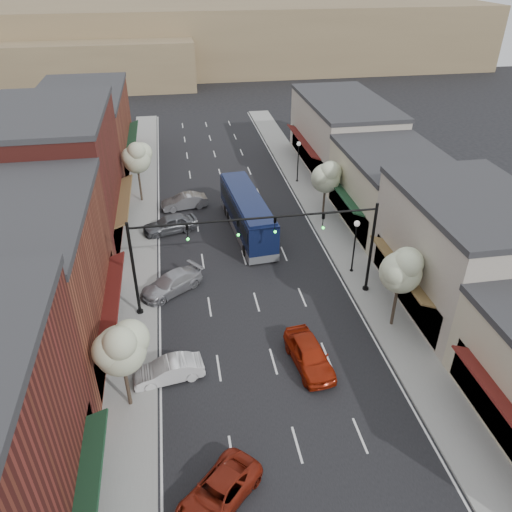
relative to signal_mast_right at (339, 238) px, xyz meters
name	(u,v)px	position (x,y,z in m)	size (l,w,h in m)	color
ground	(280,386)	(-5.62, -8.00, -4.62)	(160.00, 160.00, 0.00)	black
sidewalk_left	(139,238)	(-14.02, 10.50, -4.55)	(2.80, 73.00, 0.15)	gray
sidewalk_right	(329,223)	(2.78, 10.50, -4.55)	(2.80, 73.00, 0.15)	gray
curb_left	(155,237)	(-12.62, 10.50, -4.55)	(0.25, 73.00, 0.17)	gray
curb_right	(313,224)	(1.38, 10.50, -4.55)	(0.25, 73.00, 0.17)	gray
bldg_left_midnear	(20,283)	(-19.85, -2.00, 0.03)	(10.14, 14.10, 9.40)	brown
bldg_left_midfar	(57,178)	(-19.86, 12.00, 0.78)	(10.14, 14.10, 10.90)	maroon
bldg_left_far	(84,131)	(-19.84, 28.00, -0.46)	(10.14, 18.10, 8.40)	brown
bldg_right_midnear	(464,252)	(8.10, -2.00, -0.72)	(9.14, 12.10, 7.90)	#ABA093
bldg_right_midfar	(391,189)	(8.08, 10.00, -1.46)	(9.14, 12.10, 6.40)	#B9B293
bldg_right_far	(342,134)	(8.09, 24.00, -0.96)	(9.14, 16.10, 7.40)	#ABA093
hill_far	(188,36)	(-5.62, 82.00, 1.38)	(120.00, 30.00, 12.00)	#7A6647
hill_near	(50,62)	(-30.62, 70.00, -0.62)	(50.00, 20.00, 8.00)	#7A6647
signal_mast_right	(339,238)	(0.00, 0.00, 0.00)	(8.22, 0.46, 7.00)	black
signal_mast_left	(170,253)	(-11.24, 0.00, 0.00)	(8.22, 0.46, 7.00)	black
tree_right_near	(402,269)	(2.73, -4.05, -0.17)	(2.85, 2.65, 5.95)	#47382B
tree_right_far	(327,176)	(2.73, 11.95, -0.63)	(2.85, 2.65, 5.43)	#47382B
tree_left_near	(121,347)	(-13.87, -8.05, -0.40)	(2.85, 2.65, 5.69)	#47382B
tree_left_far	(137,157)	(-13.87, 17.95, -0.02)	(2.85, 2.65, 6.13)	#47382B
lamp_post_near	(355,238)	(2.18, 2.50, -1.62)	(0.44, 0.44, 4.44)	black
lamp_post_far	(298,155)	(2.18, 20.00, -1.62)	(0.44, 0.44, 4.44)	black
coach_bus	(247,213)	(-4.69, 10.19, -2.82)	(3.40, 11.41, 3.44)	#0E1639
red_hatchback	(309,354)	(-3.60, -6.60, -3.81)	(1.91, 4.74, 1.62)	#991F0B
parked_car_a	(218,493)	(-9.82, -14.35, -3.99)	(2.10, 4.55, 1.26)	maroon
parked_car_b	(168,370)	(-11.82, -6.38, -3.96)	(1.40, 4.01, 1.32)	silver
parked_car_c	(171,283)	(-11.43, 2.28, -3.92)	(1.96, 4.82, 1.40)	#A8A8AD
parked_car_d	(170,224)	(-11.32, 11.26, -3.83)	(1.87, 4.64, 1.58)	#55575C
parked_car_e	(184,202)	(-9.88, 15.76, -3.91)	(1.50, 4.29, 1.41)	gray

